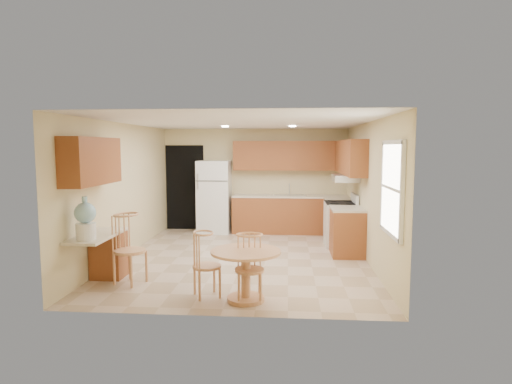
# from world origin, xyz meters

# --- Properties ---
(floor) EXTENTS (5.50, 5.50, 0.00)m
(floor) POSITION_xyz_m (0.00, 0.00, 0.00)
(floor) COLOR #C5A98E
(floor) RESTS_ON ground
(ceiling) EXTENTS (4.50, 5.50, 0.02)m
(ceiling) POSITION_xyz_m (0.00, 0.00, 2.50)
(ceiling) COLOR white
(ceiling) RESTS_ON wall_back
(wall_back) EXTENTS (4.50, 0.02, 2.50)m
(wall_back) POSITION_xyz_m (0.00, 2.75, 1.25)
(wall_back) COLOR #C9BB88
(wall_back) RESTS_ON floor
(wall_front) EXTENTS (4.50, 0.02, 2.50)m
(wall_front) POSITION_xyz_m (0.00, -2.75, 1.25)
(wall_front) COLOR #C9BB88
(wall_front) RESTS_ON floor
(wall_left) EXTENTS (0.02, 5.50, 2.50)m
(wall_left) POSITION_xyz_m (-2.25, 0.00, 1.25)
(wall_left) COLOR #C9BB88
(wall_left) RESTS_ON floor
(wall_right) EXTENTS (0.02, 5.50, 2.50)m
(wall_right) POSITION_xyz_m (2.25, 0.00, 1.25)
(wall_right) COLOR #C9BB88
(wall_right) RESTS_ON floor
(doorway) EXTENTS (0.90, 0.02, 2.10)m
(doorway) POSITION_xyz_m (-1.75, 2.73, 1.05)
(doorway) COLOR black
(doorway) RESTS_ON floor
(base_cab_back) EXTENTS (2.75, 0.60, 0.87)m
(base_cab_back) POSITION_xyz_m (0.88, 2.45, 0.43)
(base_cab_back) COLOR #964F26
(base_cab_back) RESTS_ON floor
(counter_back) EXTENTS (2.75, 0.63, 0.04)m
(counter_back) POSITION_xyz_m (0.88, 2.45, 0.89)
(counter_back) COLOR beige
(counter_back) RESTS_ON base_cab_back
(base_cab_right_a) EXTENTS (0.60, 0.59, 0.87)m
(base_cab_right_a) POSITION_xyz_m (1.95, 1.85, 0.43)
(base_cab_right_a) COLOR #964F26
(base_cab_right_a) RESTS_ON floor
(counter_right_a) EXTENTS (0.63, 0.59, 0.04)m
(counter_right_a) POSITION_xyz_m (1.95, 1.85, 0.89)
(counter_right_a) COLOR beige
(counter_right_a) RESTS_ON base_cab_right_a
(base_cab_right_b) EXTENTS (0.60, 0.80, 0.87)m
(base_cab_right_b) POSITION_xyz_m (1.95, 0.40, 0.43)
(base_cab_right_b) COLOR #964F26
(base_cab_right_b) RESTS_ON floor
(counter_right_b) EXTENTS (0.63, 0.80, 0.04)m
(counter_right_b) POSITION_xyz_m (1.95, 0.40, 0.89)
(counter_right_b) COLOR beige
(counter_right_b) RESTS_ON base_cab_right_b
(upper_cab_back) EXTENTS (2.75, 0.33, 0.70)m
(upper_cab_back) POSITION_xyz_m (0.88, 2.58, 1.85)
(upper_cab_back) COLOR #964F26
(upper_cab_back) RESTS_ON wall_back
(upper_cab_right) EXTENTS (0.33, 2.42, 0.70)m
(upper_cab_right) POSITION_xyz_m (2.08, 1.21, 1.85)
(upper_cab_right) COLOR #964F26
(upper_cab_right) RESTS_ON wall_right
(upper_cab_left) EXTENTS (0.33, 1.40, 0.70)m
(upper_cab_left) POSITION_xyz_m (-2.08, -1.60, 1.85)
(upper_cab_left) COLOR #964F26
(upper_cab_left) RESTS_ON wall_left
(sink) EXTENTS (0.78, 0.44, 0.01)m
(sink) POSITION_xyz_m (0.85, 2.45, 0.91)
(sink) COLOR silver
(sink) RESTS_ON counter_back
(range_hood) EXTENTS (0.50, 0.76, 0.14)m
(range_hood) POSITION_xyz_m (2.00, 1.18, 1.42)
(range_hood) COLOR silver
(range_hood) RESTS_ON upper_cab_right
(desk_pedestal) EXTENTS (0.48, 0.42, 0.72)m
(desk_pedestal) POSITION_xyz_m (-2.00, -1.32, 0.36)
(desk_pedestal) COLOR #964F26
(desk_pedestal) RESTS_ON floor
(desk_top) EXTENTS (0.50, 1.20, 0.04)m
(desk_top) POSITION_xyz_m (-2.00, -1.70, 0.75)
(desk_top) COLOR beige
(desk_top) RESTS_ON desk_pedestal
(window) EXTENTS (0.06, 1.12, 1.30)m
(window) POSITION_xyz_m (2.23, -1.85, 1.50)
(window) COLOR white
(window) RESTS_ON wall_right
(can_light_a) EXTENTS (0.14, 0.14, 0.02)m
(can_light_a) POSITION_xyz_m (-0.50, 1.20, 2.48)
(can_light_a) COLOR white
(can_light_a) RESTS_ON ceiling
(can_light_b) EXTENTS (0.14, 0.14, 0.02)m
(can_light_b) POSITION_xyz_m (0.90, 1.20, 2.48)
(can_light_b) COLOR white
(can_light_b) RESTS_ON ceiling
(refrigerator) EXTENTS (0.76, 0.74, 1.73)m
(refrigerator) POSITION_xyz_m (-0.95, 2.40, 0.87)
(refrigerator) COLOR white
(refrigerator) RESTS_ON floor
(stove) EXTENTS (0.65, 0.76, 1.09)m
(stove) POSITION_xyz_m (1.92, 1.18, 0.47)
(stove) COLOR white
(stove) RESTS_ON floor
(dining_table) EXTENTS (0.93, 0.93, 0.69)m
(dining_table) POSITION_xyz_m (0.26, -2.20, 0.45)
(dining_table) COLOR tan
(dining_table) RESTS_ON floor
(chair_table_a) EXTENTS (0.40, 0.51, 0.90)m
(chair_table_a) POSITION_xyz_m (-0.29, -2.15, 0.55)
(chair_table_a) COLOR tan
(chair_table_a) RESTS_ON floor
(chair_table_b) EXTENTS (0.39, 0.39, 0.89)m
(chair_table_b) POSITION_xyz_m (0.31, -2.29, 0.54)
(chair_table_b) COLOR tan
(chair_table_b) RESTS_ON floor
(chair_desk) EXTENTS (0.46, 0.60, 1.05)m
(chair_desk) POSITION_xyz_m (-1.55, -1.69, 0.64)
(chair_desk) COLOR tan
(chair_desk) RESTS_ON floor
(water_crock) EXTENTS (0.29, 0.29, 0.61)m
(water_crock) POSITION_xyz_m (-2.00, -2.04, 1.04)
(water_crock) COLOR white
(water_crock) RESTS_ON desk_top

